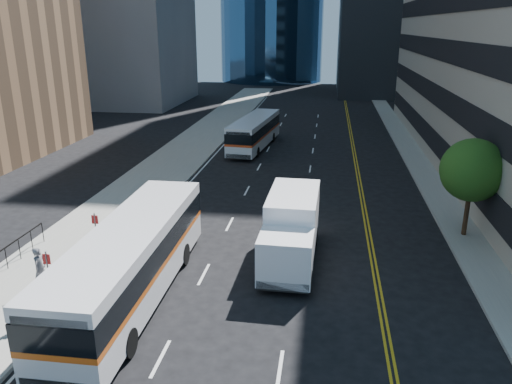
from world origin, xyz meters
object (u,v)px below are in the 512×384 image
box_truck (291,229)px  bus_rear (255,132)px  bus_front (132,260)px  pedestrian (40,269)px  street_tree (473,170)px

box_truck → bus_rear: bearing=103.8°
bus_front → pedestrian: bus_front is taller
bus_front → bus_rear: (1.02, 26.69, -0.21)m
street_tree → bus_front: 17.12m
bus_rear → box_truck: box_truck is taller
box_truck → pedestrian: bearing=-155.7°
pedestrian → bus_rear: bearing=-8.4°
street_tree → bus_front: bearing=-150.5°
street_tree → box_truck: size_ratio=0.77×
box_truck → pedestrian: box_truck is taller
bus_front → pedestrian: size_ratio=6.57×
box_truck → pedestrian: size_ratio=3.58×
bus_rear → box_truck: 23.05m
bus_front → box_truck: 7.34m
bus_front → bus_rear: 26.71m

